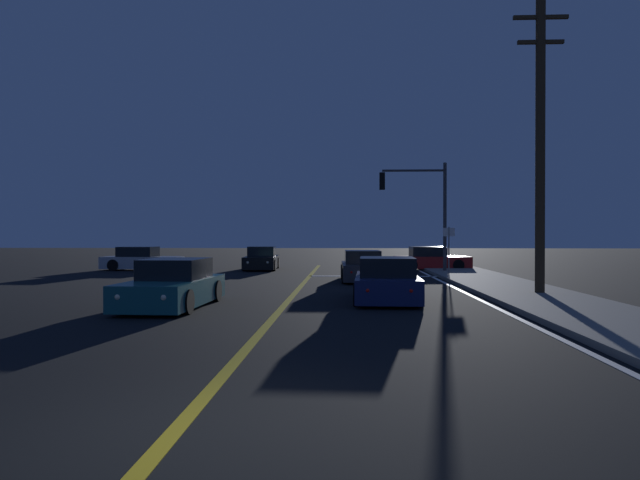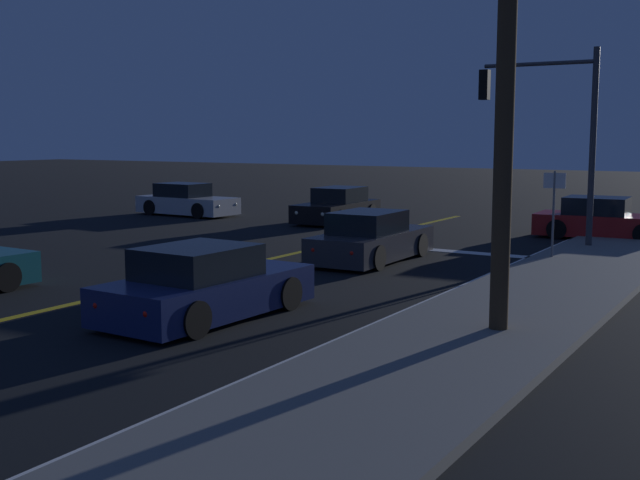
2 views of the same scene
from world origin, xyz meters
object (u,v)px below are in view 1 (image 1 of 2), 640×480
object	(u,v)px
car_parked_curb_black	(262,259)
street_sign_corner	(449,243)
car_following_oncoming_red	(431,260)
car_far_approaching_silver	(141,260)
car_side_waiting_navy	(387,282)
car_mid_block_charcoal	(362,268)
utility_pole_right	(540,142)
car_distant_tail_teal	(173,286)
traffic_signal_near_right	(421,200)

from	to	relation	value
car_parked_curb_black	street_sign_corner	xyz separation A→B (m)	(9.78, -5.65, 1.03)
car_following_oncoming_red	car_far_approaching_silver	world-z (taller)	same
car_side_waiting_navy	street_sign_corner	world-z (taller)	street_sign_corner
car_mid_block_charcoal	car_far_approaching_silver	xyz separation A→B (m)	(-12.38, 6.98, -0.00)
car_far_approaching_silver	utility_pole_right	xyz separation A→B (m)	(17.94, -13.08, 4.43)
car_parked_curb_black	car_far_approaching_silver	size ratio (longest dim) A/B	0.99
car_distant_tail_teal	traffic_signal_near_right	size ratio (longest dim) A/B	0.79
car_parked_curb_black	car_distant_tail_teal	size ratio (longest dim) A/B	0.96
car_mid_block_charcoal	car_far_approaching_silver	size ratio (longest dim) A/B	0.99
utility_pole_right	street_sign_corner	xyz separation A→B (m)	(-1.40, 8.38, -3.40)
car_following_oncoming_red	traffic_signal_near_right	world-z (taller)	traffic_signal_near_right
car_distant_tail_teal	street_sign_corner	distance (m)	15.00
utility_pole_right	street_sign_corner	world-z (taller)	utility_pole_right
car_mid_block_charcoal	car_side_waiting_navy	bearing A→B (deg)	-87.24
car_side_waiting_navy	car_far_approaching_silver	bearing A→B (deg)	134.03
car_mid_block_charcoal	traffic_signal_near_right	world-z (taller)	traffic_signal_near_right
car_mid_block_charcoal	car_following_oncoming_red	bearing A→B (deg)	61.30
traffic_signal_near_right	utility_pole_right	xyz separation A→B (m)	(2.32, -11.18, 1.18)
car_far_approaching_silver	car_following_oncoming_red	bearing A→B (deg)	96.35
car_parked_curb_black	street_sign_corner	bearing A→B (deg)	147.21
car_distant_tail_teal	traffic_signal_near_right	bearing A→B (deg)	-119.82
car_mid_block_charcoal	street_sign_corner	bearing A→B (deg)	27.38
car_side_waiting_navy	street_sign_corner	distance (m)	10.48
utility_pole_right	car_far_approaching_silver	bearing A→B (deg)	143.91
car_far_approaching_silver	traffic_signal_near_right	xyz separation A→B (m)	(15.62, -1.90, 3.25)
car_following_oncoming_red	car_far_approaching_silver	bearing A→B (deg)	-88.71
car_following_oncoming_red	traffic_signal_near_right	distance (m)	4.54
traffic_signal_near_right	street_sign_corner	bearing A→B (deg)	108.24
street_sign_corner	car_following_oncoming_red	bearing A→B (deg)	89.66
car_distant_tail_teal	utility_pole_right	size ratio (longest dim) A/B	0.48
car_mid_block_charcoal	traffic_signal_near_right	bearing A→B (deg)	56.15
car_mid_block_charcoal	car_side_waiting_navy	world-z (taller)	same
car_far_approaching_silver	utility_pole_right	size ratio (longest dim) A/B	0.46
car_following_oncoming_red	car_mid_block_charcoal	size ratio (longest dim) A/B	0.97
car_following_oncoming_red	car_parked_curb_black	world-z (taller)	same
car_distant_tail_teal	car_parked_curb_black	bearing A→B (deg)	-87.82
utility_pole_right	car_following_oncoming_red	bearing A→B (deg)	95.50
car_parked_curb_black	street_sign_corner	world-z (taller)	street_sign_corner
car_parked_curb_black	traffic_signal_near_right	xyz separation A→B (m)	(8.85, -2.85, 3.25)
car_mid_block_charcoal	car_far_approaching_silver	world-z (taller)	same
car_distant_tail_teal	street_sign_corner	xyz separation A→B (m)	(9.72, 11.38, 1.03)
car_parked_curb_black	car_distant_tail_teal	distance (m)	17.02
car_distant_tail_teal	car_side_waiting_navy	bearing A→B (deg)	-163.16
car_following_oncoming_red	utility_pole_right	size ratio (longest dim) A/B	0.45
car_side_waiting_navy	car_mid_block_charcoal	bearing A→B (deg)	96.32
car_distant_tail_teal	car_far_approaching_silver	bearing A→B (deg)	-65.00
car_parked_curb_black	car_side_waiting_navy	size ratio (longest dim) A/B	1.02
car_parked_curb_black	car_distant_tail_teal	world-z (taller)	same
car_parked_curb_black	car_mid_block_charcoal	world-z (taller)	same
car_far_approaching_silver	utility_pole_right	distance (m)	22.64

